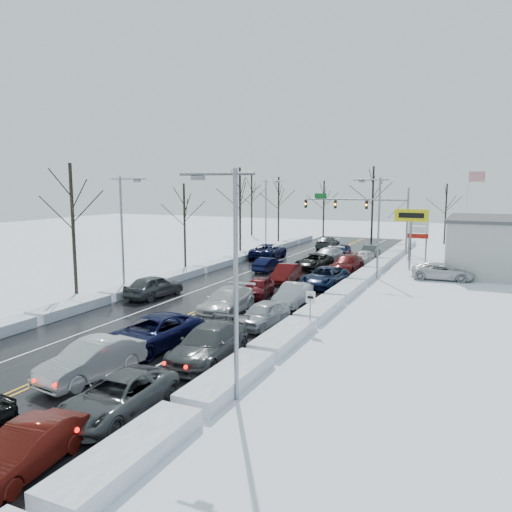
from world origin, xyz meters
The scene contains 45 objects.
ground centered at (0.00, 0.00, 0.00)m, with size 160.00×160.00×0.00m, color white.
road_surface centered at (0.00, 2.00, 0.01)m, with size 14.00×84.00×0.01m, color black.
snow_bank_left centered at (-7.60, 2.00, 0.00)m, with size 1.69×72.00×0.65m, color white.
snow_bank_right centered at (7.60, 2.00, 0.00)m, with size 1.69×72.00×0.65m, color white.
traffic_signal_mast centered at (3.45, 27.99, 5.48)m, with size 13.28×0.39×8.00m.
tires_plus_sign centered at (10.50, 15.99, 4.99)m, with size 3.20×0.34×6.00m.
used_vehicles_sign centered at (10.50, 22.00, 3.32)m, with size 2.20×0.22×4.65m.
speed_limit_sign centered at (8.20, -8.00, 1.63)m, with size 0.55×0.09×2.35m.
flagpole centered at (15.17, 30.00, 5.93)m, with size 1.87×1.20×10.00m.
streetlight_se centered at (8.30, -18.00, 5.31)m, with size 3.20×0.25×9.00m.
streetlight_ne centered at (8.30, 10.00, 5.31)m, with size 3.20×0.25×9.00m.
streetlight_sw centered at (-8.30, -4.00, 5.31)m, with size 3.20×0.25×9.00m.
streetlight_nw centered at (-8.30, 24.00, 5.31)m, with size 3.20×0.25×9.00m.
tree_left_b centered at (-11.50, -6.00, 6.99)m, with size 4.00×4.00×10.00m.
tree_left_c centered at (-10.50, 8.00, 5.94)m, with size 3.40×3.40×8.50m.
tree_left_d centered at (-11.20, 22.00, 7.33)m, with size 4.20×4.20×10.50m.
tree_left_e centered at (-10.80, 34.00, 6.64)m, with size 3.80×3.80×9.50m.
tree_far_a centered at (-18.00, 40.00, 6.99)m, with size 4.00×4.00×10.00m.
tree_far_b centered at (-6.00, 41.00, 6.29)m, with size 3.60×3.60×9.00m.
tree_far_c centered at (2.00, 39.00, 7.68)m, with size 4.40×4.40×11.00m.
tree_far_d centered at (12.00, 40.50, 5.94)m, with size 3.40×3.40×8.50m.
queued_car_1 centered at (1.78, -18.70, 0.00)m, with size 1.75×5.03×1.66m, color #B9B8BB.
queued_car_2 centered at (1.79, -14.28, 0.00)m, with size 2.76×6.00×1.67m, color black.
queued_car_3 centered at (1.92, -6.45, 0.00)m, with size 2.30×5.67×1.65m, color #BABABC.
queued_car_4 centered at (1.84, -1.22, 0.00)m, with size 1.75×4.35×1.48m, color #4A090F.
queued_car_5 centered at (1.67, 5.08, 0.00)m, with size 1.63×4.69×1.54m, color #4C0A0A.
queued_car_6 centered at (1.81, 12.33, 0.00)m, with size 2.57×5.57×1.55m, color black.
queued_car_7 centered at (1.88, 16.59, 0.00)m, with size 2.27×5.59×1.62m, color #AAACB2.
queued_car_8 centered at (1.86, 23.00, 0.00)m, with size 1.62×4.03×1.37m, color black.
queued_car_9 centered at (5.13, -25.07, 0.00)m, with size 1.47×4.21×1.39m, color #490E09.
queued_car_10 centered at (5.15, -21.01, 0.00)m, with size 2.40×5.20×1.44m, color #404345.
queued_car_11 centered at (5.32, -14.67, 0.00)m, with size 2.35×5.79×1.68m, color #3B3E40.
queued_car_12 centered at (5.32, -8.22, 0.00)m, with size 1.77×4.40×1.50m, color #A6A8AE.
queued_car_13 centered at (5.11, -2.49, 0.00)m, with size 1.60×4.58×1.51m, color #9A9CA2.
queued_car_14 centered at (5.30, 4.59, 0.00)m, with size 2.69×5.83×1.62m, color black.
queued_car_15 centered at (5.16, 12.18, 0.00)m, with size 2.27×5.58×1.62m, color #4B0A0B.
queued_car_16 centered at (5.43, 18.13, 0.00)m, with size 1.66×4.12×1.40m, color silver.
queued_car_17 centered at (5.32, 22.15, 0.00)m, with size 1.55×4.44×1.46m, color #3A3D3F.
oncoming_car_0 centered at (-1.88, 9.35, 0.00)m, with size 1.45×4.15×1.37m, color black.
oncoming_car_1 centered at (-5.21, 17.20, 0.00)m, with size 2.82×6.13×1.70m, color black.
oncoming_car_2 centered at (-1.67, 28.82, 0.00)m, with size 2.21×5.44×1.58m, color #393C3E.
oncoming_car_3 centered at (-5.25, -4.53, 0.00)m, with size 2.01×4.99×1.70m, color #3E4043.
parked_car_0 centered at (13.96, 11.90, 0.00)m, with size 2.45×5.32×1.48m, color silver.
parked_car_1 centered at (16.84, 15.75, 0.00)m, with size 2.31×5.68×1.65m, color #3F4244.
parked_car_2 centered at (14.97, 22.83, 0.00)m, with size 1.84×4.58×1.56m, color black.
Camera 1 is at (16.97, -34.66, 8.41)m, focal length 35.00 mm.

